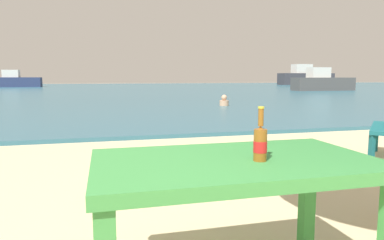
# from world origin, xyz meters

# --- Properties ---
(sea_water) EXTENTS (120.00, 50.00, 0.08)m
(sea_water) POSITION_xyz_m (0.00, 30.00, 0.04)
(sea_water) COLOR #2D6075
(sea_water) RESTS_ON ground_plane
(picnic_table_green) EXTENTS (1.40, 0.80, 0.76)m
(picnic_table_green) POSITION_xyz_m (-0.97, 0.22, 0.65)
(picnic_table_green) COLOR #3D8C42
(picnic_table_green) RESTS_ON ground_plane
(beer_bottle_amber) EXTENTS (0.07, 0.07, 0.26)m
(beer_bottle_amber) POSITION_xyz_m (-0.87, 0.14, 0.85)
(beer_bottle_amber) COLOR brown
(beer_bottle_amber) RESTS_ON picnic_table_green
(swimmer_person) EXTENTS (0.34, 0.34, 0.41)m
(swimmer_person) POSITION_xyz_m (2.77, 10.92, 0.24)
(swimmer_person) COLOR tan
(swimmer_person) RESTS_ON sea_water
(boat_sailboat) EXTENTS (7.50, 2.04, 2.73)m
(boat_sailboat) POSITION_xyz_m (24.88, 40.64, 1.06)
(boat_sailboat) COLOR #38383F
(boat_sailboat) RESTS_ON sea_water
(boat_ferry) EXTENTS (4.92, 1.34, 1.79)m
(boat_ferry) POSITION_xyz_m (15.05, 22.63, 0.72)
(boat_ferry) COLOR #4C4C4C
(boat_ferry) RESTS_ON sea_water
(boat_barge) EXTENTS (4.91, 1.34, 1.79)m
(boat_barge) POSITION_xyz_m (-10.54, 38.76, 0.72)
(boat_barge) COLOR navy
(boat_barge) RESTS_ON sea_water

